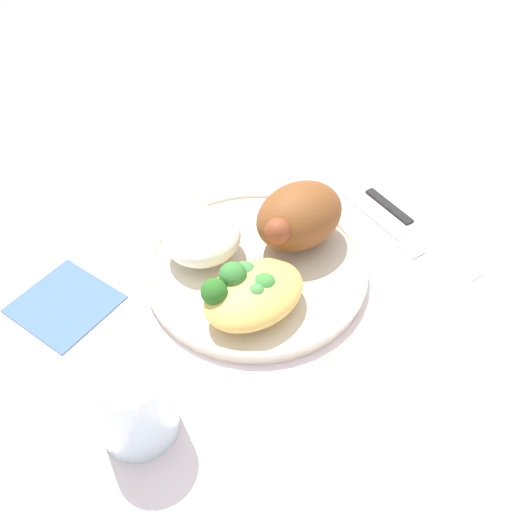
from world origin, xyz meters
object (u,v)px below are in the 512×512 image
Objects in this scene: rice_pile at (202,237)px; fork at (384,226)px; mac_cheese_with_broccoli at (250,291)px; napkin at (65,303)px; knife at (410,222)px; water_glass at (133,400)px; roasted_chicken at (301,218)px; plate at (256,267)px.

rice_pile is 0.24m from fork.
mac_cheese_with_broccoli is 0.21m from napkin.
water_glass is at bearing 3.97° from knife.
rice_pile is 0.78× the size of mac_cheese_with_broccoli.
knife is at bearing 159.92° from roasted_chicken.
water_glass is at bearing 88.08° from napkin.
roasted_chicken is 0.28m from water_glass.
knife is 0.41m from water_glass.
fork is 0.40m from napkin.
rice_pile reaches higher than fork.
water_glass is (0.38, 0.04, 0.04)m from fork.
rice_pile is 0.63× the size of fork.
roasted_chicken reaches higher than rice_pile.
roasted_chicken reaches higher than fork.
fork is at bearing -173.34° from water_glass.
rice_pile is at bearing -140.30° from water_glass.
rice_pile is at bearing -23.40° from fork.
mac_cheese_with_broccoli is 0.25m from knife.
rice_pile is at bearing -23.94° from knife.
rice_pile is 0.96× the size of water_glass.
plate is at bearing -134.01° from mac_cheese_with_broccoli.
plate is 0.22m from water_glass.
roasted_chicken is 1.15× the size of napkin.
roasted_chicken is at bearing 159.33° from napkin.
knife reaches higher than napkin.
water_glass reaches higher than plate.
plate is 0.21m from knife.
rice_pile is 0.27m from knife.
rice_pile is 0.21m from water_glass.
water_glass reaches higher than fork.
water_glass reaches higher than mac_cheese_with_broccoli.
mac_cheese_with_broccoli is at bearing -2.67° from knife.
roasted_chicken reaches higher than mac_cheese_with_broccoli.
roasted_chicken is at bearing -163.00° from water_glass.
plate is 2.87× the size of rice_pile.
napkin is at bearing -20.67° from roasted_chicken.
mac_cheese_with_broccoli is at bearing 45.99° from plate.
knife is 0.43m from napkin.
knife is (-0.14, 0.05, -0.05)m from roasted_chicken.
plate is at bearing 126.13° from rice_pile.
water_glass reaches higher than napkin.
rice_pile reaches higher than napkin.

